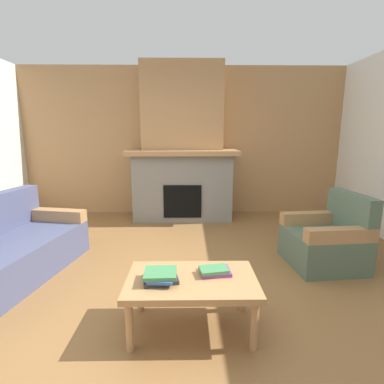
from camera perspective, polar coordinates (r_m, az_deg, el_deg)
ground at (r=2.97m, az=-2.63°, el=-19.32°), size 9.00×9.00×0.00m
wall_back_wood_panel at (r=5.55m, az=-1.81°, el=9.78°), size 6.00×0.12×2.70m
fireplace at (r=5.18m, az=-1.86°, el=7.59°), size 1.90×0.82×2.70m
couch at (r=3.68m, az=-33.32°, el=-10.11°), size 1.15×1.92×0.85m
armchair at (r=3.76m, az=24.97°, el=-8.64°), size 0.82×0.82×0.85m
coffee_table at (r=2.35m, az=-0.05°, el=-17.71°), size 1.00×0.60×0.43m
book_stack_near_edge at (r=2.27m, az=-6.16°, el=-16.14°), size 0.28×0.23×0.08m
book_stack_center at (r=2.38m, az=4.47°, el=-15.12°), size 0.26×0.21×0.05m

